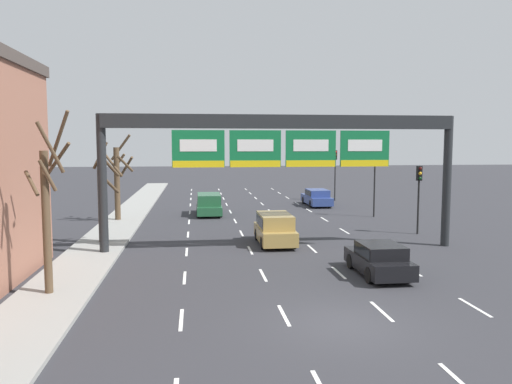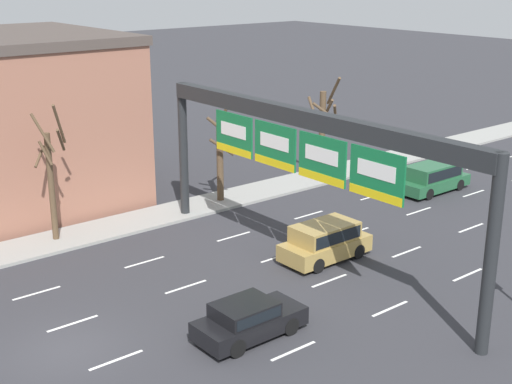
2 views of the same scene
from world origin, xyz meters
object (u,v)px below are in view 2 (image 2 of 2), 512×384
at_px(tree_bare_second, 220,155).
at_px(tree_bare_furthest, 51,175).
at_px(sign_gantry, 303,141).
at_px(suv_gold, 325,240).
at_px(car_black, 248,318).
at_px(suv_green, 433,176).
at_px(tree_bare_closest, 324,126).

height_order(tree_bare_second, tree_bare_furthest, tree_bare_furthest).
bearing_deg(sign_gantry, tree_bare_furthest, -144.93).
bearing_deg(suv_gold, tree_bare_furthest, -138.88).
bearing_deg(suv_gold, car_black, -64.68).
relative_size(sign_gantry, tree_bare_second, 3.35).
distance_m(sign_gantry, suv_green, 14.79).
relative_size(tree_bare_closest, tree_bare_furthest, 0.92).
distance_m(car_black, tree_bare_closest, 21.18).
height_order(car_black, tree_bare_second, tree_bare_second).
bearing_deg(car_black, suv_gold, 115.32).
distance_m(sign_gantry, tree_bare_furthest, 12.14).
relative_size(car_black, tree_bare_closest, 0.66).
bearing_deg(suv_gold, tree_bare_closest, 136.24).
bearing_deg(suv_green, suv_gold, -74.53).
xyz_separation_m(suv_gold, tree_bare_closest, (-9.81, 9.39, 2.24)).
height_order(suv_gold, tree_bare_second, tree_bare_second).
bearing_deg(tree_bare_closest, suv_green, 21.85).
bearing_deg(tree_bare_furthest, suv_gold, 41.12).
distance_m(sign_gantry, suv_gold, 5.04).
bearing_deg(suv_green, car_black, -70.74).
xyz_separation_m(tree_bare_closest, tree_bare_second, (0.36, -8.19, -0.43)).
bearing_deg(tree_bare_closest, suv_gold, -43.76).
relative_size(sign_gantry, tree_bare_furthest, 2.81).
height_order(tree_bare_closest, tree_bare_second, tree_bare_closest).
xyz_separation_m(tree_bare_closest, tree_bare_furthest, (0.18, -17.80, 0.14)).
relative_size(car_black, tree_bare_second, 0.73).
bearing_deg(tree_bare_furthest, sign_gantry, 35.07).
bearing_deg(suv_gold, tree_bare_second, 172.71).
xyz_separation_m(suv_green, car_black, (6.65, -19.04, -0.18)).
distance_m(tree_bare_closest, tree_bare_furthest, 17.80).
bearing_deg(tree_bare_second, sign_gantry, -16.17).
distance_m(car_black, suv_gold, 7.79).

